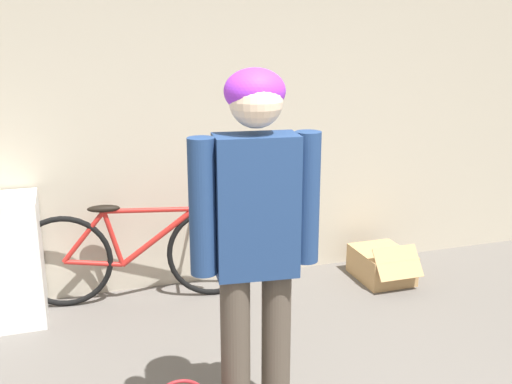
{
  "coord_description": "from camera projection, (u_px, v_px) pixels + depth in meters",
  "views": [
    {
      "loc": [
        -0.92,
        -1.21,
        1.89
      ],
      "look_at": [
        -0.16,
        1.13,
        1.21
      ],
      "focal_mm": 42.0,
      "sensor_mm": 36.0,
      "label": 1
    }
  ],
  "objects": [
    {
      "name": "bicycle",
      "position": [
        140.0,
        253.0,
        4.19
      ],
      "size": [
        1.68,
        0.46,
        0.73
      ],
      "rotation": [
        0.0,
        0.0,
        -0.13
      ],
      "color": "black",
      "rests_on": "ground_plane"
    },
    {
      "name": "cardboard_box",
      "position": [
        382.0,
        264.0,
        4.62
      ],
      "size": [
        0.37,
        0.54,
        0.32
      ],
      "color": "tan",
      "rests_on": "ground_plane"
    },
    {
      "name": "wall_back",
      "position": [
        198.0,
        111.0,
        4.3
      ],
      "size": [
        8.0,
        0.07,
        2.6
      ],
      "color": "#B7AD99",
      "rests_on": "ground_plane"
    },
    {
      "name": "person",
      "position": [
        256.0,
        228.0,
        2.6
      ],
      "size": [
        0.59,
        0.25,
        1.73
      ],
      "rotation": [
        0.0,
        0.0,
        -0.11
      ],
      "color": "#4C4238",
      "rests_on": "ground_plane"
    }
  ]
}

